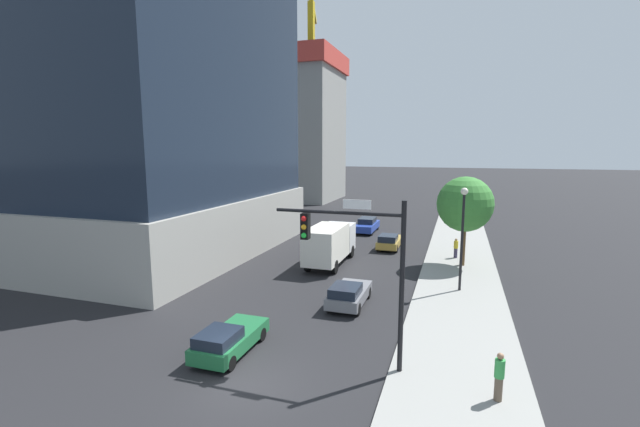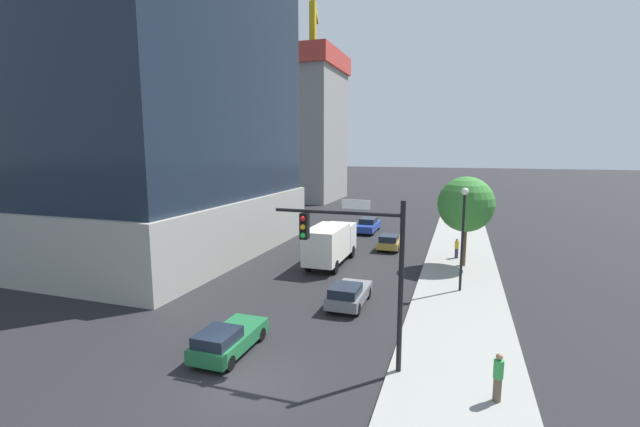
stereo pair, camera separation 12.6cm
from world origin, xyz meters
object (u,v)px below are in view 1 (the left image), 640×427
object	(u,v)px
car_green	(228,339)
pedestrian_green_shirt	(499,376)
traffic_light_pole	(360,253)
street_tree	(465,204)
car_gray	(349,294)
pedestrian_yellow_shirt	(456,248)
car_gold	(389,241)
car_blue	(367,225)
construction_building	(297,120)
street_lamp	(463,225)
box_truck	(330,242)

from	to	relation	value
car_green	pedestrian_green_shirt	xyz separation A→B (m)	(10.76, -0.30, 0.38)
traffic_light_pole	street_tree	world-z (taller)	traffic_light_pole
car_gray	pedestrian_yellow_shirt	xyz separation A→B (m)	(5.64, 12.54, 0.25)
car_gold	pedestrian_green_shirt	bearing A→B (deg)	-71.80
car_gray	car_blue	xyz separation A→B (m)	(-3.51, 21.65, 0.05)
construction_building	car_gray	distance (m)	53.99
car_gray	pedestrian_yellow_shirt	distance (m)	13.76
street_lamp	pedestrian_yellow_shirt	bearing A→B (deg)	92.24
construction_building	box_truck	distance (m)	45.32
traffic_light_pole	construction_building	bearing A→B (deg)	113.55
car_blue	box_truck	world-z (taller)	box_truck
street_lamp	pedestrian_yellow_shirt	size ratio (longest dim) A/B	4.02
street_tree	car_gold	xyz separation A→B (m)	(-6.13, 4.20, -4.08)
car_green	box_truck	bearing A→B (deg)	90.00
car_green	pedestrian_green_shirt	world-z (taller)	pedestrian_green_shirt
car_gray	pedestrian_green_shirt	world-z (taller)	pedestrian_green_shirt
car_gold	traffic_light_pole	bearing A→B (deg)	-84.36
car_gold	car_green	world-z (taller)	car_gold
construction_building	street_lamp	xyz separation A→B (m)	(27.51, -43.37, -9.55)
street_lamp	box_truck	bearing A→B (deg)	159.34
box_truck	construction_building	bearing A→B (deg)	114.39
pedestrian_yellow_shirt	box_truck	bearing A→B (deg)	-153.29
street_tree	car_blue	size ratio (longest dim) A/B	1.39
pedestrian_green_shirt	traffic_light_pole	bearing A→B (deg)	169.74
street_tree	car_blue	bearing A→B (deg)	130.59
construction_building	pedestrian_green_shirt	size ratio (longest dim) A/B	18.22
traffic_light_pole	box_truck	bearing A→B (deg)	111.19
traffic_light_pole	box_truck	distance (m)	15.77
traffic_light_pole	pedestrian_yellow_shirt	size ratio (longest dim) A/B	4.27
street_tree	pedestrian_yellow_shirt	distance (m)	4.41
street_lamp	street_tree	bearing A→B (deg)	88.38
car_green	pedestrian_yellow_shirt	xyz separation A→B (m)	(9.16, 19.68, 0.29)
street_lamp	car_gray	world-z (taller)	street_lamp
car_green	box_truck	xyz separation A→B (m)	(0.00, 15.07, 1.10)
car_green	construction_building	bearing A→B (deg)	108.20
car_gold	pedestrian_green_shirt	size ratio (longest dim) A/B	2.46
street_tree	car_green	bearing A→B (deg)	-118.82
street_lamp	pedestrian_yellow_shirt	xyz separation A→B (m)	(-0.32, 8.18, -3.31)
car_gold	pedestrian_green_shirt	world-z (taller)	pedestrian_green_shirt
traffic_light_pole	car_gold	bearing A→B (deg)	95.64
street_tree	car_green	distance (m)	20.43
construction_building	car_gold	distance (m)	41.65
street_tree	car_gray	bearing A→B (deg)	-120.53
car_gray	pedestrian_green_shirt	xyz separation A→B (m)	(7.25, -7.44, 0.34)
car_green	car_blue	xyz separation A→B (m)	(0.00, 28.79, 0.09)
car_green	car_gold	bearing A→B (deg)	80.81
street_tree	car_gold	size ratio (longest dim) A/B	1.55
traffic_light_pole	car_gold	distance (m)	21.59
street_lamp	traffic_light_pole	bearing A→B (deg)	-109.64
street_tree	car_gray	size ratio (longest dim) A/B	1.63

